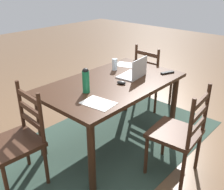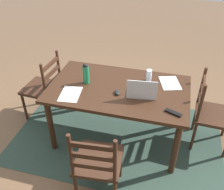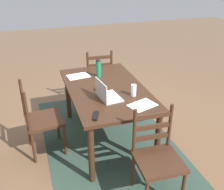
{
  "view_description": "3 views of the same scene",
  "coord_description": "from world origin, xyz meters",
  "px_view_note": "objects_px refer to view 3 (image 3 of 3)",
  "views": [
    {
      "loc": [
        1.97,
        1.76,
        1.82
      ],
      "look_at": [
        0.04,
        0.02,
        0.63
      ],
      "focal_mm": 41.7,
      "sensor_mm": 36.0,
      "label": 1
    },
    {
      "loc": [
        -0.53,
        2.32,
        2.37
      ],
      "look_at": [
        0.12,
        -0.15,
        0.54
      ],
      "focal_mm": 40.53,
      "sensor_mm": 36.0,
      "label": 2
    },
    {
      "loc": [
        -2.94,
        0.88,
        2.21
      ],
      "look_at": [
        0.14,
        -0.12,
        0.58
      ],
      "focal_mm": 43.3,
      "sensor_mm": 36.0,
      "label": 3
    }
  ],
  "objects_px": {
    "dining_table": "(106,95)",
    "chair_far_head": "(41,120)",
    "computer_mouse": "(98,88)",
    "laptop": "(106,94)",
    "drinking_glass": "(134,90)",
    "water_bottle": "(98,68)",
    "chair_right_near": "(98,77)",
    "chair_left_near": "(157,158)",
    "tv_remote": "(96,116)"
  },
  "relations": [
    {
      "from": "chair_right_near",
      "to": "water_bottle",
      "type": "bearing_deg",
      "value": 165.58
    },
    {
      "from": "drinking_glass",
      "to": "chair_far_head",
      "type": "bearing_deg",
      "value": 74.36
    },
    {
      "from": "chair_left_near",
      "to": "chair_right_near",
      "type": "height_order",
      "value": "same"
    },
    {
      "from": "chair_left_near",
      "to": "chair_right_near",
      "type": "relative_size",
      "value": 1.0
    },
    {
      "from": "chair_far_head",
      "to": "drinking_glass",
      "type": "xyz_separation_m",
      "value": [
        -0.3,
        -1.08,
        0.38
      ]
    },
    {
      "from": "laptop",
      "to": "drinking_glass",
      "type": "xyz_separation_m",
      "value": [
        -0.03,
        -0.33,
        0.01
      ]
    },
    {
      "from": "dining_table",
      "to": "computer_mouse",
      "type": "distance_m",
      "value": 0.16
    },
    {
      "from": "laptop",
      "to": "tv_remote",
      "type": "height_order",
      "value": "laptop"
    },
    {
      "from": "drinking_glass",
      "to": "water_bottle",
      "type": "bearing_deg",
      "value": 18.82
    },
    {
      "from": "chair_far_head",
      "to": "water_bottle",
      "type": "bearing_deg",
      "value": -65.28
    },
    {
      "from": "laptop",
      "to": "drinking_glass",
      "type": "relative_size",
      "value": 2.45
    },
    {
      "from": "dining_table",
      "to": "drinking_glass",
      "type": "height_order",
      "value": "drinking_glass"
    },
    {
      "from": "tv_remote",
      "to": "chair_left_near",
      "type": "bearing_deg",
      "value": 159.51
    },
    {
      "from": "dining_table",
      "to": "chair_far_head",
      "type": "xyz_separation_m",
      "value": [
        -0.0,
        0.84,
        -0.21
      ]
    },
    {
      "from": "chair_far_head",
      "to": "laptop",
      "type": "height_order",
      "value": "laptop"
    },
    {
      "from": "dining_table",
      "to": "tv_remote",
      "type": "height_order",
      "value": "tv_remote"
    },
    {
      "from": "chair_right_near",
      "to": "water_bottle",
      "type": "height_order",
      "value": "water_bottle"
    },
    {
      "from": "tv_remote",
      "to": "laptop",
      "type": "bearing_deg",
      "value": -99.7
    },
    {
      "from": "water_bottle",
      "to": "computer_mouse",
      "type": "bearing_deg",
      "value": 163.13
    },
    {
      "from": "dining_table",
      "to": "chair_far_head",
      "type": "distance_m",
      "value": 0.87
    },
    {
      "from": "laptop",
      "to": "water_bottle",
      "type": "relative_size",
      "value": 1.37
    },
    {
      "from": "drinking_glass",
      "to": "computer_mouse",
      "type": "distance_m",
      "value": 0.47
    },
    {
      "from": "chair_left_near",
      "to": "drinking_glass",
      "type": "xyz_separation_m",
      "value": [
        0.78,
        -0.05,
        0.38
      ]
    },
    {
      "from": "dining_table",
      "to": "tv_remote",
      "type": "bearing_deg",
      "value": 154.1
    },
    {
      "from": "drinking_glass",
      "to": "laptop",
      "type": "bearing_deg",
      "value": 84.82
    },
    {
      "from": "dining_table",
      "to": "water_bottle",
      "type": "distance_m",
      "value": 0.45
    },
    {
      "from": "computer_mouse",
      "to": "tv_remote",
      "type": "height_order",
      "value": "computer_mouse"
    },
    {
      "from": "water_bottle",
      "to": "chair_right_near",
      "type": "bearing_deg",
      "value": -14.42
    },
    {
      "from": "chair_left_near",
      "to": "computer_mouse",
      "type": "xyz_separation_m",
      "value": [
        1.07,
        0.3,
        0.32
      ]
    },
    {
      "from": "chair_far_head",
      "to": "computer_mouse",
      "type": "distance_m",
      "value": 0.79
    },
    {
      "from": "laptop",
      "to": "tv_remote",
      "type": "bearing_deg",
      "value": 148.47
    },
    {
      "from": "drinking_glass",
      "to": "computer_mouse",
      "type": "height_order",
      "value": "drinking_glass"
    },
    {
      "from": "chair_left_near",
      "to": "computer_mouse",
      "type": "bearing_deg",
      "value": 15.88
    },
    {
      "from": "dining_table",
      "to": "tv_remote",
      "type": "xyz_separation_m",
      "value": [
        -0.63,
        0.31,
        0.1
      ]
    },
    {
      "from": "drinking_glass",
      "to": "tv_remote",
      "type": "height_order",
      "value": "drinking_glass"
    },
    {
      "from": "drinking_glass",
      "to": "chair_left_near",
      "type": "bearing_deg",
      "value": 176.18
    },
    {
      "from": "chair_far_head",
      "to": "tv_remote",
      "type": "height_order",
      "value": "chair_far_head"
    },
    {
      "from": "dining_table",
      "to": "chair_right_near",
      "type": "height_order",
      "value": "chair_right_near"
    },
    {
      "from": "computer_mouse",
      "to": "dining_table",
      "type": "bearing_deg",
      "value": -103.76
    },
    {
      "from": "chair_left_near",
      "to": "drinking_glass",
      "type": "distance_m",
      "value": 0.86
    },
    {
      "from": "chair_far_head",
      "to": "computer_mouse",
      "type": "height_order",
      "value": "chair_far_head"
    },
    {
      "from": "chair_far_head",
      "to": "water_bottle",
      "type": "xyz_separation_m",
      "value": [
        0.39,
        -0.85,
        0.44
      ]
    },
    {
      "from": "laptop",
      "to": "drinking_glass",
      "type": "height_order",
      "value": "laptop"
    },
    {
      "from": "chair_far_head",
      "to": "laptop",
      "type": "bearing_deg",
      "value": -109.96
    },
    {
      "from": "chair_far_head",
      "to": "laptop",
      "type": "xyz_separation_m",
      "value": [
        -0.27,
        -0.75,
        0.36
      ]
    },
    {
      "from": "water_bottle",
      "to": "drinking_glass",
      "type": "height_order",
      "value": "water_bottle"
    },
    {
      "from": "chair_far_head",
      "to": "computer_mouse",
      "type": "bearing_deg",
      "value": -90.62
    },
    {
      "from": "chair_far_head",
      "to": "laptop",
      "type": "relative_size",
      "value": 2.76
    },
    {
      "from": "laptop",
      "to": "tv_remote",
      "type": "relative_size",
      "value": 2.03
    },
    {
      "from": "computer_mouse",
      "to": "tv_remote",
      "type": "distance_m",
      "value": 0.65
    }
  ]
}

